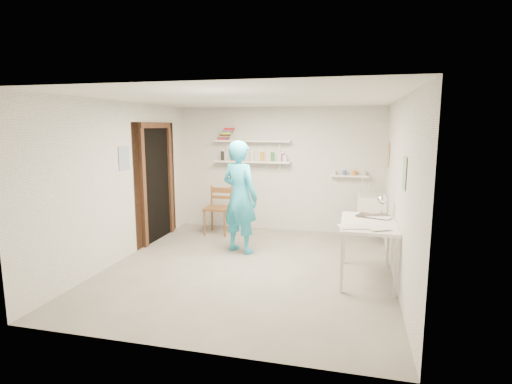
% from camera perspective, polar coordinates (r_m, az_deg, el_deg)
% --- Properties ---
extents(floor, '(4.00, 4.50, 0.02)m').
position_cam_1_polar(floor, '(5.92, -0.94, -10.79)').
color(floor, slate).
rests_on(floor, ground).
extents(ceiling, '(4.00, 4.50, 0.02)m').
position_cam_1_polar(ceiling, '(5.57, -1.01, 13.26)').
color(ceiling, silver).
rests_on(ceiling, wall_back).
extents(wall_back, '(4.00, 0.02, 2.40)m').
position_cam_1_polar(wall_back, '(7.81, 3.25, 3.25)').
color(wall_back, silver).
rests_on(wall_back, ground).
extents(wall_front, '(4.00, 0.02, 2.40)m').
position_cam_1_polar(wall_front, '(3.52, -10.38, -4.46)').
color(wall_front, silver).
rests_on(wall_front, ground).
extents(wall_left, '(0.02, 4.50, 2.40)m').
position_cam_1_polar(wall_left, '(6.43, -18.58, 1.45)').
color(wall_left, silver).
rests_on(wall_left, ground).
extents(wall_right, '(0.02, 4.50, 2.40)m').
position_cam_1_polar(wall_right, '(5.47, 19.84, 0.07)').
color(wall_right, silver).
rests_on(wall_right, ground).
extents(doorway_recess, '(0.02, 0.90, 2.00)m').
position_cam_1_polar(doorway_recess, '(7.35, -14.01, 1.02)').
color(doorway_recess, black).
rests_on(doorway_recess, wall_left).
extents(corridor_box, '(1.40, 1.50, 2.10)m').
position_cam_1_polar(corridor_box, '(7.69, -18.72, 1.55)').
color(corridor_box, brown).
rests_on(corridor_box, ground).
extents(door_lintel, '(0.06, 1.05, 0.10)m').
position_cam_1_polar(door_lintel, '(7.26, -14.20, 9.24)').
color(door_lintel, brown).
rests_on(door_lintel, wall_left).
extents(door_jamb_near, '(0.06, 0.10, 2.00)m').
position_cam_1_polar(door_jamb_near, '(6.90, -15.79, 0.42)').
color(door_jamb_near, brown).
rests_on(door_jamb_near, ground).
extents(door_jamb_far, '(0.06, 0.10, 2.00)m').
position_cam_1_polar(door_jamb_far, '(7.78, -12.18, 1.54)').
color(door_jamb_far, brown).
rests_on(door_jamb_far, ground).
extents(shelf_lower, '(1.50, 0.22, 0.03)m').
position_cam_1_polar(shelf_lower, '(7.78, -0.55, 4.35)').
color(shelf_lower, white).
rests_on(shelf_lower, wall_back).
extents(shelf_upper, '(1.50, 0.22, 0.03)m').
position_cam_1_polar(shelf_upper, '(7.75, -0.55, 7.30)').
color(shelf_upper, white).
rests_on(shelf_upper, wall_back).
extents(ledge_shelf, '(0.70, 0.14, 0.03)m').
position_cam_1_polar(ledge_shelf, '(7.60, 13.18, 2.24)').
color(ledge_shelf, white).
rests_on(ledge_shelf, wall_back).
extents(poster_left, '(0.01, 0.28, 0.36)m').
position_cam_1_polar(poster_left, '(6.42, -18.34, 4.60)').
color(poster_left, '#334C7F').
rests_on(poster_left, wall_left).
extents(poster_right_a, '(0.01, 0.34, 0.42)m').
position_cam_1_polar(poster_right_a, '(7.21, 18.36, 5.07)').
color(poster_right_a, '#995933').
rests_on(poster_right_a, wall_right).
extents(poster_right_b, '(0.01, 0.30, 0.38)m').
position_cam_1_polar(poster_right_b, '(4.89, 20.43, 2.53)').
color(poster_right_b, '#3F724C').
rests_on(poster_right_b, wall_right).
extents(belfast_sink, '(0.48, 0.60, 0.30)m').
position_cam_1_polar(belfast_sink, '(7.21, 16.19, -1.65)').
color(belfast_sink, white).
rests_on(belfast_sink, wall_right).
extents(man, '(0.78, 0.66, 1.82)m').
position_cam_1_polar(man, '(6.41, -2.32, -0.73)').
color(man, '#27A0C5').
rests_on(man, ground).
extents(wall_clock, '(0.31, 0.16, 0.33)m').
position_cam_1_polar(wall_clock, '(6.58, -2.59, 2.20)').
color(wall_clock, beige).
rests_on(wall_clock, man).
extents(wooden_chair, '(0.47, 0.45, 0.98)m').
position_cam_1_polar(wooden_chair, '(7.61, -5.46, -2.35)').
color(wooden_chair, brown).
rests_on(wooden_chair, ground).
extents(work_table, '(0.71, 1.18, 0.79)m').
position_cam_1_polar(work_table, '(5.59, 15.60, -8.03)').
color(work_table, white).
rests_on(work_table, ground).
extents(desk_lamp, '(0.15, 0.15, 0.15)m').
position_cam_1_polar(desk_lamp, '(5.92, 17.61, -1.06)').
color(desk_lamp, silver).
rests_on(desk_lamp, work_table).
extents(spray_cans, '(1.26, 0.06, 0.17)m').
position_cam_1_polar(spray_cans, '(7.77, -0.55, 5.09)').
color(spray_cans, black).
rests_on(spray_cans, shelf_lower).
extents(book_stack, '(0.32, 0.14, 0.22)m').
position_cam_1_polar(book_stack, '(7.90, -4.32, 8.23)').
color(book_stack, red).
rests_on(book_stack, shelf_upper).
extents(ledge_pots, '(0.48, 0.07, 0.09)m').
position_cam_1_polar(ledge_pots, '(7.59, 13.20, 2.69)').
color(ledge_pots, silver).
rests_on(ledge_pots, ledge_shelf).
extents(papers, '(0.30, 0.22, 0.03)m').
position_cam_1_polar(papers, '(5.49, 15.79, -3.97)').
color(papers, silver).
rests_on(papers, work_table).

